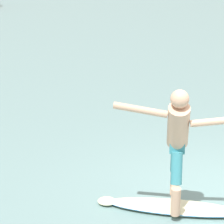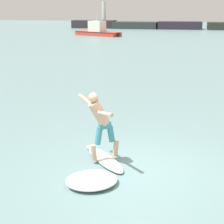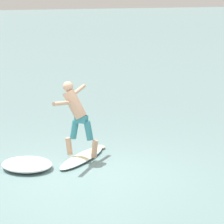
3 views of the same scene
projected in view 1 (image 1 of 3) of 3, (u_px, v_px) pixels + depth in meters
name	position (u px, v px, depth m)	size (l,w,h in m)	color
surfboard	(172.00, 207.00, 7.33)	(1.57, 1.80, 0.23)	beige
surfer	(178.00, 138.00, 6.87)	(1.23, 1.25, 1.73)	tan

